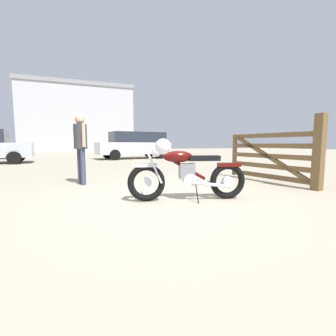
# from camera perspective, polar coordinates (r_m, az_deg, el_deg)

# --- Properties ---
(ground_plane) EXTENTS (80.00, 80.00, 0.00)m
(ground_plane) POSITION_cam_1_polar(r_m,az_deg,el_deg) (4.27, 0.04, -7.27)
(ground_plane) COLOR tan
(vintage_motorcycle) EXTENTS (2.05, 0.72, 1.07)m
(vintage_motorcycle) POSITION_cam_1_polar(r_m,az_deg,el_deg) (3.98, 4.26, -1.05)
(vintage_motorcycle) COLOR black
(vintage_motorcycle) RESTS_ON ground_plane
(timber_gate) EXTENTS (0.47, 2.53, 1.60)m
(timber_gate) POSITION_cam_1_polar(r_m,az_deg,el_deg) (6.25, 25.63, 2.88)
(timber_gate) COLOR brown
(timber_gate) RESTS_ON ground_plane
(bystander) EXTENTS (0.30, 0.43, 1.66)m
(bystander) POSITION_cam_1_polar(r_m,az_deg,el_deg) (5.91, -20.75, 5.99)
(bystander) COLOR #383D51
(bystander) RESTS_ON ground_plane
(silver_sedan_mid) EXTENTS (4.90, 2.45, 1.74)m
(silver_sedan_mid) POSITION_cam_1_polar(r_m,az_deg,el_deg) (15.51, -8.13, 5.79)
(silver_sedan_mid) COLOR black
(silver_sedan_mid) RESTS_ON ground_plane
(industrial_building) EXTENTS (14.84, 8.42, 9.19)m
(industrial_building) POSITION_cam_1_polar(r_m,az_deg,el_deg) (37.15, -21.12, 11.19)
(industrial_building) COLOR #B2B2B7
(industrial_building) RESTS_ON ground_plane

